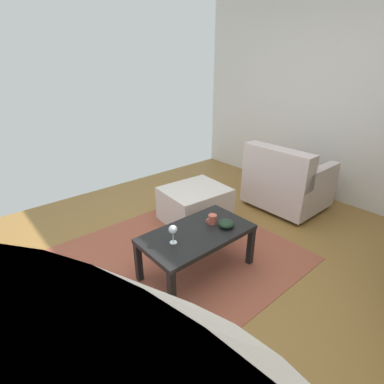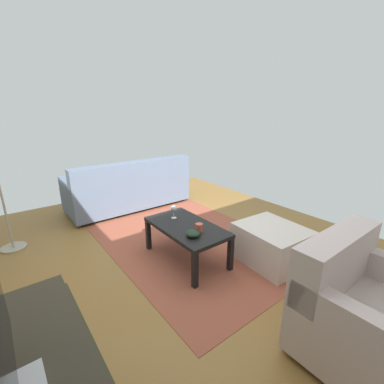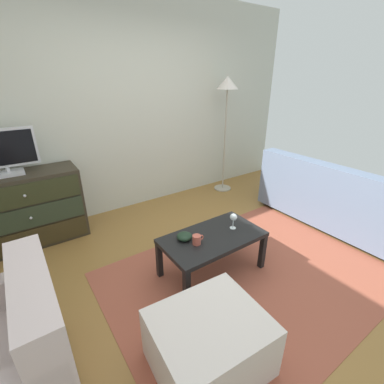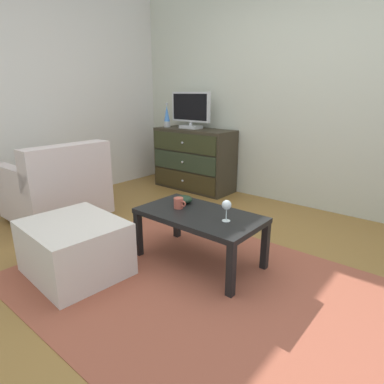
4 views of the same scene
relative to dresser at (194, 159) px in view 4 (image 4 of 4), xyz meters
The scene contains 13 objects.
ground_plane 2.22m from the dresser, 49.79° to the right, with size 5.49×4.43×0.05m, color olive.
wall_accent_rear 1.74m from the dresser, 12.49° to the left, with size 5.49×0.12×2.78m, color beige.
wall_plain_left 2.22m from the dresser, 123.41° to the right, with size 0.12×4.43×2.78m, color silver.
area_rug 2.49m from the dresser, 49.24° to the right, with size 2.60×1.90×0.01m, color #984C38.
dresser is the anchor object (origin of this frame).
tv 0.67m from the dresser, 163.22° to the left, with size 0.62×0.18×0.48m.
lava_lamp 0.73m from the dresser, behind, with size 0.09×0.09×0.33m.
coffee_table 2.09m from the dresser, 49.38° to the right, with size 0.96×0.53×0.41m.
wine_glass 2.26m from the dresser, 44.66° to the right, with size 0.07×0.07×0.16m.
mug 1.98m from the dresser, 54.01° to the right, with size 0.11×0.08×0.08m.
bowl_decorative 1.85m from the dresser, 53.16° to the right, with size 0.14×0.14×0.06m, color black.
armchair 1.85m from the dresser, 100.50° to the right, with size 0.80×0.86×0.82m.
ottoman 2.43m from the dresser, 71.71° to the right, with size 0.70×0.60×0.40m, color beige.
Camera 4 is at (1.41, -1.75, 1.29)m, focal length 30.47 mm.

